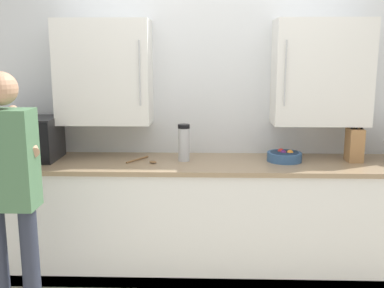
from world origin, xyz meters
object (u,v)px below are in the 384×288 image
wooden_spoon (145,161)px  thermos_flask (184,143)px  person_figure (8,181)px  knife_block (354,145)px  microwave_oven (21,139)px  fruit_bowl (284,156)px

wooden_spoon → thermos_flask: bearing=8.9°
thermos_flask → person_figure: 1.33m
person_figure → knife_block: bearing=19.9°
microwave_oven → knife_block: (2.62, 0.02, -0.04)m
thermos_flask → knife_block: knife_block is taller
microwave_oven → fruit_bowl: microwave_oven is taller
microwave_oven → fruit_bowl: bearing=0.2°
microwave_oven → thermos_flask: microwave_oven is taller
microwave_oven → thermos_flask: 1.29m
wooden_spoon → fruit_bowl: fruit_bowl is taller
knife_block → fruit_bowl: knife_block is taller
thermos_flask → wooden_spoon: bearing=-171.1°
wooden_spoon → person_figure: 1.07m
microwave_oven → wooden_spoon: size_ratio=3.02×
wooden_spoon → fruit_bowl: (1.09, 0.06, 0.03)m
fruit_bowl → person_figure: size_ratio=0.16×
thermos_flask → wooden_spoon: size_ratio=1.18×
knife_block → thermos_flask: bearing=-179.0°
microwave_oven → thermos_flask: size_ratio=2.56×
knife_block → fruit_bowl: 0.55m
wooden_spoon → person_figure: bearing=-132.9°
microwave_oven → wooden_spoon: bearing=-3.0°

